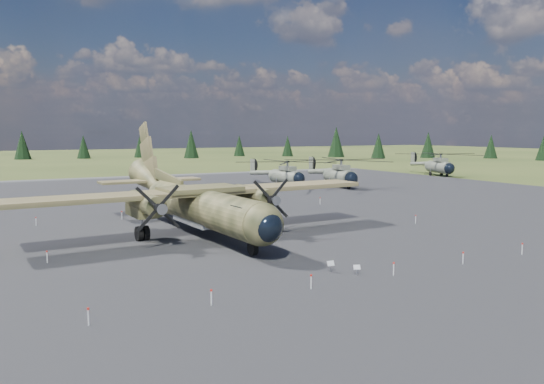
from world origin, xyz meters
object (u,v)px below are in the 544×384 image
transport_plane (195,199)px  helicopter_near (286,168)px  helicopter_mid (340,167)px  helicopter_far (439,160)px

transport_plane → helicopter_near: transport_plane is taller
transport_plane → helicopter_near: bearing=45.9°
helicopter_mid → helicopter_far: 32.85m
helicopter_near → transport_plane: bearing=-138.0°
helicopter_near → helicopter_far: helicopter_far is taller
helicopter_far → helicopter_near: bearing=-159.7°
transport_plane → helicopter_far: (65.12, 35.41, 0.22)m
transport_plane → helicopter_mid: 42.46m
helicopter_near → helicopter_far: 38.80m
transport_plane → helicopter_mid: (33.69, 25.85, 0.23)m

